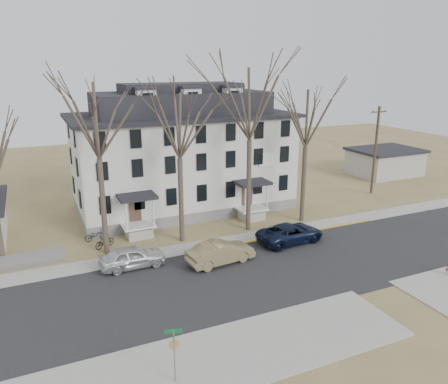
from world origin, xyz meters
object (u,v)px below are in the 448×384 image
tree_center (250,99)px  car_navy (290,233)px  utility_pole_far (375,149)px  car_tan (221,253)px  boarding_house (183,154)px  car_silver (132,257)px  tree_mid_left (179,122)px  bicycle_left (96,235)px  bicycle_right (105,242)px  street_sign (174,348)px  tree_mid_right (307,114)px  tree_far_left (96,115)px

tree_center → car_navy: size_ratio=2.67×
utility_pole_far → car_tan: utility_pole_far is taller
boarding_house → car_silver: boarding_house is taller
tree_mid_left → bicycle_left: tree_mid_left is taller
bicycle_right → street_sign: bearing=153.2°
bicycle_left → street_sign: size_ratio=0.65×
utility_pole_far → bicycle_left: utility_pole_far is taller
car_tan → car_navy: (6.63, 1.20, -0.05)m
utility_pole_far → tree_mid_right: bearing=-160.7°
bicycle_right → street_sign: 16.53m
boarding_house → tree_far_left: tree_far_left is taller
boarding_house → tree_mid_right: 12.51m
boarding_house → car_navy: bearing=-68.5°
car_navy → tree_mid_right: bearing=-47.5°
car_silver → street_sign: size_ratio=1.66×
tree_mid_right → bicycle_left: tree_mid_right is taller
boarding_house → tree_mid_right: size_ratio=1.63×
utility_pole_far → car_tan: bearing=-157.3°
car_silver → street_sign: street_sign is taller
car_tan → street_sign: size_ratio=1.79×
tree_mid_left → tree_mid_right: same height
bicycle_left → utility_pole_far: bearing=-93.6°
boarding_house → tree_center: tree_center is taller
boarding_house → bicycle_right: 12.47m
boarding_house → utility_pole_far: 20.88m
tree_mid_left → bicycle_left: (-6.38, 2.76, -9.13)m
tree_center → car_silver: 15.25m
boarding_house → bicycle_right: boarding_house is taller
tree_center → tree_mid_right: tree_center is taller
utility_pole_far → car_tan: size_ratio=1.93×
car_tan → bicycle_right: (-7.11, 6.13, -0.29)m
tree_far_left → bicycle_right: size_ratio=7.87×
car_navy → bicycle_left: size_ratio=3.07×
car_navy → bicycle_right: bearing=66.1°
utility_pole_far → bicycle_left: bearing=-177.2°
tree_far_left → utility_pole_far: tree_far_left is taller
tree_far_left → boarding_house: bearing=42.2°
car_silver → bicycle_right: (-1.21, 4.21, -0.25)m
car_silver → car_navy: bearing=-94.1°
tree_mid_left → car_navy: size_ratio=2.32×
tree_mid_left → tree_mid_right: (11.50, 0.00, 0.00)m
tree_mid_right → bicycle_right: bearing=176.8°
tree_far_left → car_tan: size_ratio=2.78×
tree_mid_left → utility_pole_far: tree_mid_left is taller
boarding_house → car_tan: 14.19m
car_silver → boarding_house: bearing=-35.1°
tree_center → street_sign: size_ratio=5.33×
bicycle_right → tree_mid_left: bearing=-127.2°
tree_far_left → bicycle_left: size_ratio=7.67×
tree_mid_right → tree_mid_left: bearing=180.0°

